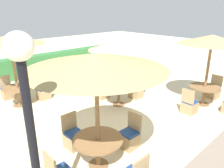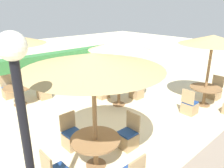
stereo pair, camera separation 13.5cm
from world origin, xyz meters
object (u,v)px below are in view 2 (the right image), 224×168
Objects in this scene: parasol_front_right at (213,40)px; patio_chair_back_left_east at (44,92)px; round_table_back_left at (19,91)px; patio_chair_center_north at (102,92)px; patio_chair_front_right_east at (214,92)px; round_table_center at (119,91)px; round_table_front_left at (95,144)px; patio_chair_front_left_north at (72,138)px; parasol_front_left at (93,61)px; patio_chair_back_left_north at (9,91)px; patio_chair_front_right_west at (189,107)px; patio_chair_center_east at (137,92)px; lamp_post at (21,108)px; patio_chair_front_left_east at (128,138)px; parasol_center at (119,46)px; parasol_back_left at (11,40)px; round_table_front_right at (205,91)px.

patio_chair_back_left_east is at bearing 131.25° from parasol_front_right.
patio_chair_center_north is (2.79, -1.59, -0.32)m from round_table_back_left.
patio_chair_front_right_east is 0.86× the size of round_table_center.
round_table_front_left is 1.24× the size of patio_chair_front_left_north.
patio_chair_back_left_north is (-0.07, 5.70, -2.28)m from parasol_front_left.
patio_chair_center_east is at bearing -172.77° from patio_chair_front_right_west.
lamp_post reaches higher than round_table_center.
parasol_front_right reaches higher than patio_chair_center_east.
patio_chair_front_right_west is (-1.05, 0.02, -2.22)m from parasol_front_right.
parasol_center is at bearing -39.02° from patio_chair_front_left_east.
parasol_back_left is 3.91m from patio_chair_center_north.
patio_chair_back_left_east is 0.86× the size of round_table_center.
patio_chair_front_left_north is (0.01, 1.02, -0.33)m from round_table_front_left.
round_table_center is (-3.36, 2.20, 0.31)m from patio_chair_front_right_east.
patio_chair_front_left_east is (-3.01, 0.12, 0.00)m from patio_chair_front_right_west.
patio_chair_front_right_west is 4.26m from patio_chair_front_left_north.
patio_chair_center_north is at bearing -28.64° from patio_chair_front_left_east.
round_table_front_right is 6.35m from patio_chair_back_left_east.
patio_chair_center_north is (2.77, 2.06, 0.00)m from patio_chair_front_left_north.
parasol_center reaches higher than patio_chair_front_right_west.
patio_chair_back_left_east is 3.71m from parasol_center.
patio_chair_front_left_east is at bearing 88.83° from patio_chair_front_right_east.
lamp_post is 6.30m from patio_chair_center_north.
parasol_back_left is at bearing 13.45° from patio_chair_front_left_east.
patio_chair_front_left_north and patio_chair_back_left_east have the same top height.
patio_chair_front_right_west is at bearing 6.36° from lamp_post.
round_table_back_left is at bearing 135.00° from parasol_back_left.
parasol_front_left reaches higher than patio_chair_center_east.
round_table_front_right is 1.06× the size of round_table_back_left.
round_table_back_left is at bearing 137.18° from parasol_front_right.
round_table_center is (1.70, 2.10, 0.31)m from patio_chair_front_left_east.
patio_chair_back_left_north is at bearing 128.58° from round_table_center.
parasol_back_left is 1.09× the size of parasol_center.
parasol_center is (2.80, 2.11, -0.26)m from parasol_front_left.
lamp_post is 1.92m from parasol_front_left.
patio_chair_front_right_west and patio_chair_front_left_north have the same top height.
patio_chair_front_left_east is at bearing -178.56° from patio_chair_back_left_east.
parasol_front_right is 1.89m from round_table_front_right.
patio_chair_back_left_north is at bearing 128.58° from parasol_center.
parasol_front_left is at bearing -91.49° from patio_chair_front_right_west.
parasol_center is (4.55, 2.87, -0.07)m from lamp_post.
round_table_front_right is 7.85m from patio_chair_back_left_north.
round_table_back_left is 1.05m from patio_chair_back_left_east.
parasol_front_right is 5.73m from patio_chair_front_left_north.
patio_chair_back_left_north is (-1.17, 5.69, 0.00)m from patio_chair_front_left_east.
parasol_front_right is 8.15m from patio_chair_back_left_north.
patio_chair_center_north is at bearing -29.68° from parasol_back_left.
parasol_back_left is 2.87× the size of patio_chair_center_east.
patio_chair_center_north is (-2.39, 3.21, -0.33)m from round_table_front_right.
patio_chair_front_left_north is 4.68m from patio_chair_back_left_north.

